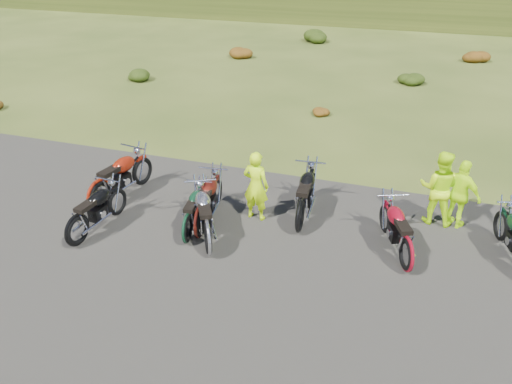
% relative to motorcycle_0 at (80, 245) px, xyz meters
% --- Properties ---
extents(ground, '(300.00, 300.00, 0.00)m').
position_rel_motorcycle_0_xyz_m(ground, '(3.50, 0.73, 0.00)').
color(ground, '#303F15').
rests_on(ground, ground).
extents(gravel_pad, '(20.00, 12.00, 0.04)m').
position_rel_motorcycle_0_xyz_m(gravel_pad, '(3.50, -1.27, 0.00)').
color(gravel_pad, black).
rests_on(gravel_pad, ground).
extents(shrub_1, '(1.03, 1.03, 0.61)m').
position_rel_motorcycle_0_xyz_m(shrub_1, '(-5.60, 12.03, 0.31)').
color(shrub_1, black).
rests_on(shrub_1, ground).
extents(shrub_2, '(1.30, 1.30, 0.77)m').
position_rel_motorcycle_0_xyz_m(shrub_2, '(-2.70, 17.33, 0.38)').
color(shrub_2, maroon).
rests_on(shrub_2, ground).
extents(shrub_3, '(1.56, 1.56, 0.92)m').
position_rel_motorcycle_0_xyz_m(shrub_3, '(0.20, 22.63, 0.46)').
color(shrub_3, black).
rests_on(shrub_3, ground).
extents(shrub_4, '(0.77, 0.77, 0.45)m').
position_rel_motorcycle_0_xyz_m(shrub_4, '(3.10, 9.93, 0.23)').
color(shrub_4, maroon).
rests_on(shrub_4, ground).
extents(shrub_5, '(1.03, 1.03, 0.61)m').
position_rel_motorcycle_0_xyz_m(shrub_5, '(6.00, 15.23, 0.31)').
color(shrub_5, black).
rests_on(shrub_5, ground).
extents(shrub_6, '(1.30, 1.30, 0.77)m').
position_rel_motorcycle_0_xyz_m(shrub_6, '(8.90, 20.53, 0.38)').
color(shrub_6, maroon).
rests_on(shrub_6, ground).
extents(motorcycle_0, '(0.85, 2.10, 1.07)m').
position_rel_motorcycle_0_xyz_m(motorcycle_0, '(0.00, 0.00, 0.00)').
color(motorcycle_0, black).
rests_on(motorcycle_0, ground).
extents(motorcycle_1, '(1.15, 2.44, 1.23)m').
position_rel_motorcycle_0_xyz_m(motorcycle_1, '(-0.38, 1.40, 0.00)').
color(motorcycle_1, maroon).
rests_on(motorcycle_1, ground).
extents(motorcycle_2, '(0.89, 1.95, 0.98)m').
position_rel_motorcycle_0_xyz_m(motorcycle_2, '(2.17, 0.85, 0.00)').
color(motorcycle_2, black).
rests_on(motorcycle_2, ground).
extents(motorcycle_3, '(1.71, 2.25, 1.14)m').
position_rel_motorcycle_0_xyz_m(motorcycle_3, '(2.77, 0.58, 0.00)').
color(motorcycle_3, '#9B9B9F').
rests_on(motorcycle_3, ground).
extents(motorcycle_4, '(1.00, 2.24, 1.13)m').
position_rel_motorcycle_0_xyz_m(motorcycle_4, '(2.34, 1.13, 0.00)').
color(motorcycle_4, '#43100B').
rests_on(motorcycle_4, ground).
extents(motorcycle_5, '(0.91, 2.30, 1.18)m').
position_rel_motorcycle_0_xyz_m(motorcycle_5, '(4.36, 2.05, 0.00)').
color(motorcycle_5, black).
rests_on(motorcycle_5, ground).
extents(motorcycle_6, '(1.43, 2.19, 1.09)m').
position_rel_motorcycle_0_xyz_m(motorcycle_6, '(6.70, 1.31, 0.00)').
color(motorcycle_6, maroon).
rests_on(motorcycle_6, ground).
extents(person_middle, '(0.65, 0.46, 1.68)m').
position_rel_motorcycle_0_xyz_m(person_middle, '(3.25, 2.28, 0.84)').
color(person_middle, '#BBEF0C').
rests_on(person_middle, ground).
extents(person_right_a, '(0.90, 0.73, 1.76)m').
position_rel_motorcycle_0_xyz_m(person_right_a, '(7.20, 3.42, 0.88)').
color(person_right_a, '#BBEF0C').
rests_on(person_right_a, ground).
extents(person_right_b, '(1.01, 0.83, 1.61)m').
position_rel_motorcycle_0_xyz_m(person_right_b, '(7.67, 3.39, 0.81)').
color(person_right_b, '#BBEF0C').
rests_on(person_right_b, ground).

